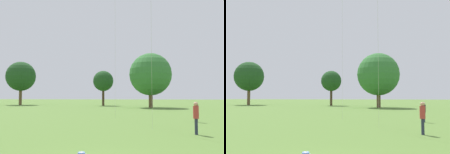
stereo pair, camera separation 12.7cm
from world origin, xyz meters
TOP-DOWN VIEW (x-y plane):
  - person_standing_1 at (4.44, 7.97)m, footprint 0.33×0.33m
  - person_standing_2 at (5.92, 15.06)m, footprint 0.40×0.40m
  - distant_tree_0 at (3.09, 41.94)m, footprint 7.93×7.93m
  - distant_tree_1 at (-27.68, 53.01)m, footprint 7.10×7.10m
  - distant_tree_2 at (-7.16, 50.86)m, footprint 4.59×4.59m

SIDE VIEW (x-z plane):
  - person_standing_2 at x=5.92m, z-range 0.18..1.85m
  - person_standing_1 at x=4.44m, z-range 0.20..2.05m
  - distant_tree_2 at x=-7.16m, z-range 1.57..9.40m
  - distant_tree_0 at x=3.09m, z-range 1.11..11.29m
  - distant_tree_1 at x=-27.68m, z-range 1.65..12.11m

